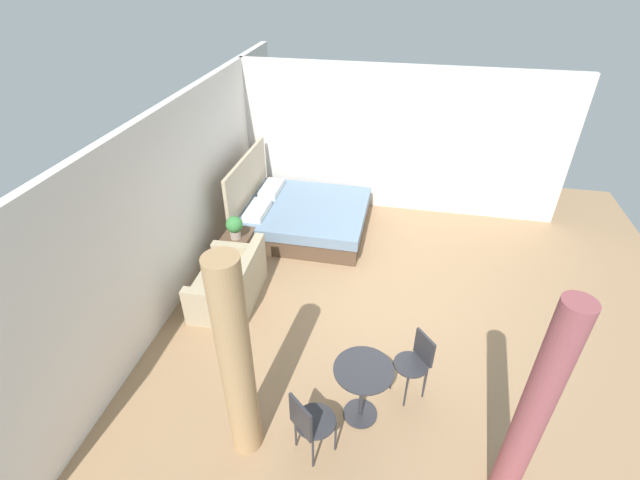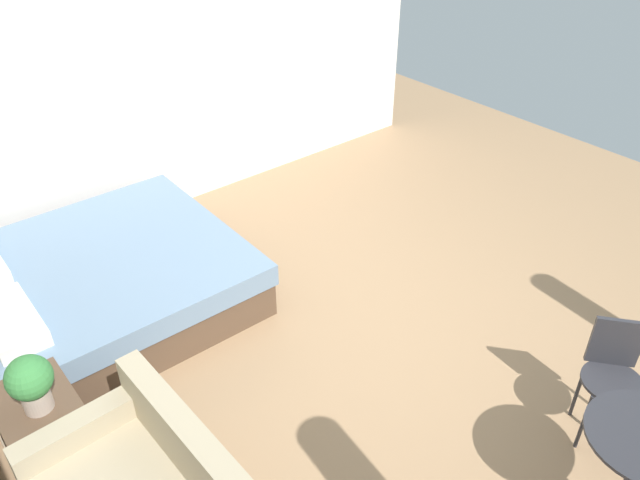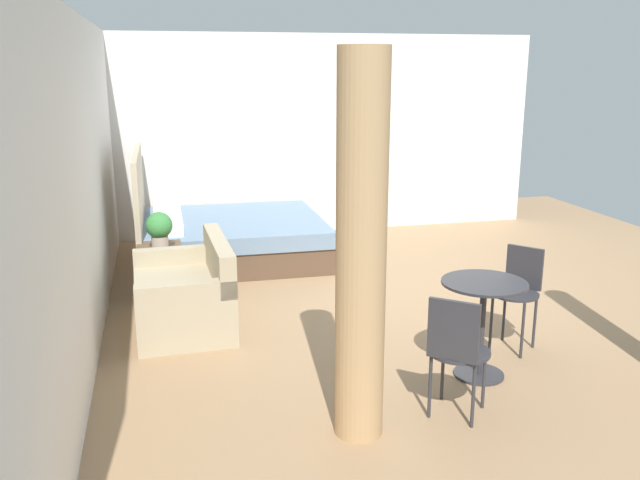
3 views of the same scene
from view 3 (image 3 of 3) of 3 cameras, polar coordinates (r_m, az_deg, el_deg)
ground_plane at (r=7.15m, az=6.38°, el=-4.37°), size 8.68×8.93×0.02m
wall_back at (r=6.44m, az=-19.02°, el=5.34°), size 8.68×0.12×2.71m
wall_right at (r=9.52m, az=0.74°, el=8.88°), size 0.12×5.93×2.71m
bed at (r=8.25m, az=-8.00°, el=0.31°), size 1.95×2.18×1.34m
couch at (r=6.22m, az=-11.17°, el=-4.66°), size 1.29×0.86×0.79m
nightstand at (r=7.15m, az=-13.31°, el=-2.50°), size 0.53×0.45×0.50m
potted_plant at (r=6.93m, az=-13.41°, el=0.98°), size 0.27×0.27×0.38m
balcony_table at (r=5.20m, az=13.56°, el=-5.84°), size 0.63×0.63×0.75m
cafe_chair_near_window at (r=4.55m, az=11.42°, el=-8.74°), size 0.59×0.59×0.86m
cafe_chair_near_couch at (r=5.82m, az=16.44°, el=-3.76°), size 0.54×0.54×0.85m
curtain_right at (r=4.08m, az=3.49°, el=-1.03°), size 0.31×0.31×2.41m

